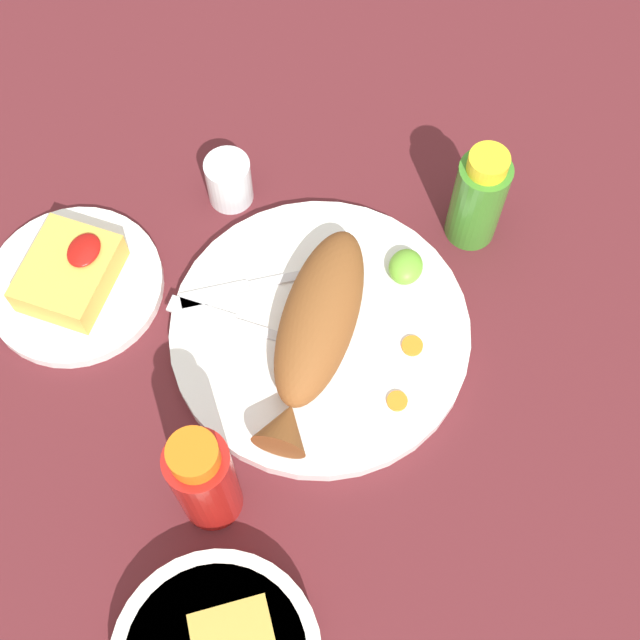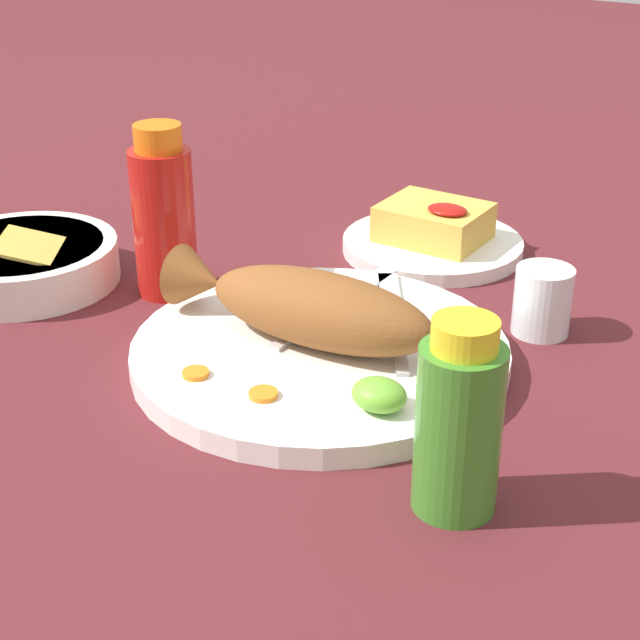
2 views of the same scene
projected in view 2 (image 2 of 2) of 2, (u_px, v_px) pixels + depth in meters
The scene contains 14 objects.
ground_plane at pixel (320, 362), 0.79m from camera, with size 4.00×4.00×0.00m, color #561E23.
main_plate at pixel (320, 352), 0.78m from camera, with size 0.30×0.30×0.02m, color white.
fried_fish at pixel (304, 305), 0.77m from camera, with size 0.24×0.08×0.06m.
fork_near at pixel (344, 301), 0.85m from camera, with size 0.02×0.19×0.00m.
fork_far at pixel (395, 313), 0.82m from camera, with size 0.11×0.16×0.00m.
carrot_slice_near at pixel (196, 373), 0.73m from camera, with size 0.02×0.02×0.00m, color orange.
carrot_slice_mid at pixel (263, 394), 0.70m from camera, with size 0.02×0.02×0.00m, color orange.
lime_wedge_main at pixel (379, 395), 0.69m from camera, with size 0.04×0.03×0.02m, color #6BB233.
hot_sauce_bottle_red at pixel (164, 216), 0.88m from camera, with size 0.06×0.06×0.16m.
hot_sauce_bottle_green at pixel (459, 422), 0.59m from camera, with size 0.05×0.05×0.13m.
salt_cup at pixel (542, 305), 0.83m from camera, with size 0.05×0.05×0.06m.
side_plate_fries at pixel (432, 245), 0.99m from camera, with size 0.18×0.18×0.01m, color white.
fries_pile at pixel (434, 222), 0.98m from camera, with size 0.10×0.08×0.04m.
guacamole_bowl at pixel (23, 260), 0.92m from camera, with size 0.18×0.18×0.05m.
Camera 2 is at (0.38, -0.58, 0.38)m, focal length 55.00 mm.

